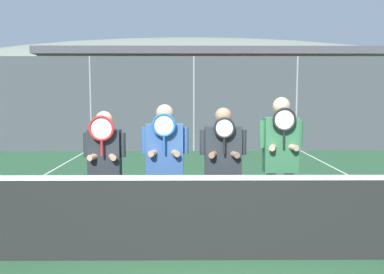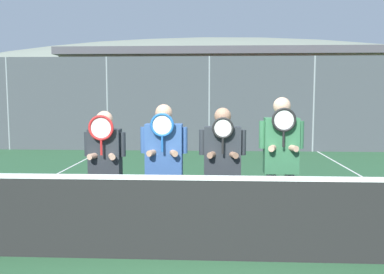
# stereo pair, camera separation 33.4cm
# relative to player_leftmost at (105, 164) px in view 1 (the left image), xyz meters

# --- Properties ---
(ground_plane) EXTENTS (120.00, 120.00, 0.00)m
(ground_plane) POSITION_rel_player_leftmost_xyz_m (1.25, -0.67, -1.01)
(ground_plane) COLOR #2D5B38
(hill_distant) EXTENTS (94.49, 52.50, 18.37)m
(hill_distant) POSITION_rel_player_leftmost_xyz_m (1.25, 55.96, -1.01)
(hill_distant) COLOR gray
(hill_distant) RESTS_ON ground_plane
(clubhouse_building) EXTENTS (18.03, 5.50, 4.14)m
(clubhouse_building) POSITION_rel_player_leftmost_xyz_m (2.65, 17.65, 1.08)
(clubhouse_building) COLOR tan
(clubhouse_building) RESTS_ON ground_plane
(fence_back) EXTENTS (20.54, 0.06, 3.13)m
(fence_back) POSITION_rel_player_leftmost_xyz_m (1.25, 8.74, 0.55)
(fence_back) COLOR gray
(fence_back) RESTS_ON ground_plane
(tennis_net) EXTENTS (9.62, 0.09, 1.09)m
(tennis_net) POSITION_rel_player_leftmost_xyz_m (1.25, -0.67, -0.50)
(tennis_net) COLOR gray
(tennis_net) RESTS_ON ground_plane
(court_line_left_sideline) EXTENTS (0.05, 16.00, 0.01)m
(court_line_left_sideline) POSITION_rel_player_leftmost_xyz_m (-2.32, 2.33, -1.00)
(court_line_left_sideline) COLOR white
(court_line_left_sideline) RESTS_ON ground_plane
(player_leftmost) EXTENTS (0.54, 0.34, 1.69)m
(player_leftmost) POSITION_rel_player_leftmost_xyz_m (0.00, 0.00, 0.00)
(player_leftmost) COLOR black
(player_leftmost) RESTS_ON ground_plane
(player_center_left) EXTENTS (0.60, 0.34, 1.78)m
(player_center_left) POSITION_rel_player_leftmost_xyz_m (0.78, -0.06, 0.06)
(player_center_left) COLOR black
(player_center_left) RESTS_ON ground_plane
(player_center_right) EXTENTS (0.60, 0.34, 1.74)m
(player_center_right) POSITION_rel_player_leftmost_xyz_m (1.52, 0.02, 0.03)
(player_center_right) COLOR black
(player_center_right) RESTS_ON ground_plane
(player_rightmost) EXTENTS (0.57, 0.34, 1.87)m
(player_rightmost) POSITION_rel_player_leftmost_xyz_m (2.27, 0.04, 0.10)
(player_rightmost) COLOR white
(player_rightmost) RESTS_ON ground_plane
(car_far_left) EXTENTS (4.08, 1.93, 1.68)m
(car_far_left) POSITION_rel_player_leftmost_xyz_m (-5.11, 12.10, -0.15)
(car_far_left) COLOR navy
(car_far_left) RESTS_ON ground_plane
(car_left_of_center) EXTENTS (4.59, 2.09, 1.72)m
(car_left_of_center) POSITION_rel_player_leftmost_xyz_m (-0.18, 11.89, -0.12)
(car_left_of_center) COLOR black
(car_left_of_center) RESTS_ON ground_plane
(car_center) EXTENTS (4.24, 2.10, 1.82)m
(car_center) POSITION_rel_player_leftmost_xyz_m (4.83, 12.11, -0.08)
(car_center) COLOR maroon
(car_center) RESTS_ON ground_plane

